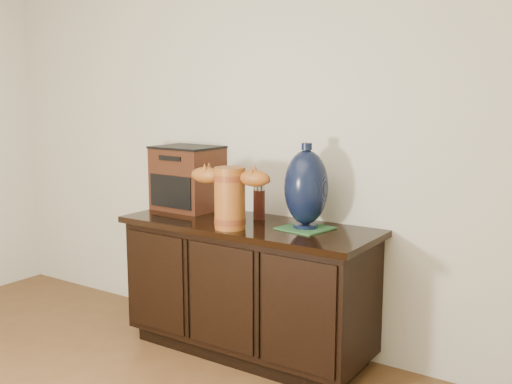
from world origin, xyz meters
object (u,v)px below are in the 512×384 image
Objects in this scene: terracotta_vessel at (230,194)px; tv_radio at (188,178)px; sideboard at (248,287)px; lamp_base at (306,188)px; spray_can at (259,202)px.

tv_radio reaches higher than terracotta_vessel.
terracotta_vessel is 1.17× the size of tv_radio.
lamp_base is at bearing 9.18° from sideboard.
spray_can is (0.53, -0.00, -0.10)m from tv_radio.
terracotta_vessel is at bearing -147.13° from lamp_base.
tv_radio reaches higher than spray_can.
terracotta_vessel is 0.61m from tv_radio.
lamp_base reaches higher than tv_radio.
tv_radio is (-0.54, 0.13, 0.56)m from sideboard.
spray_can is at bearing 93.51° from sideboard.
lamp_base reaches higher than terracotta_vessel.
tv_radio is at bearing 175.28° from lamp_base.
sideboard is at bearing -86.49° from spray_can.
terracotta_vessel is 0.30m from spray_can.
tv_radio is (-0.53, 0.29, 0.01)m from terracotta_vessel.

